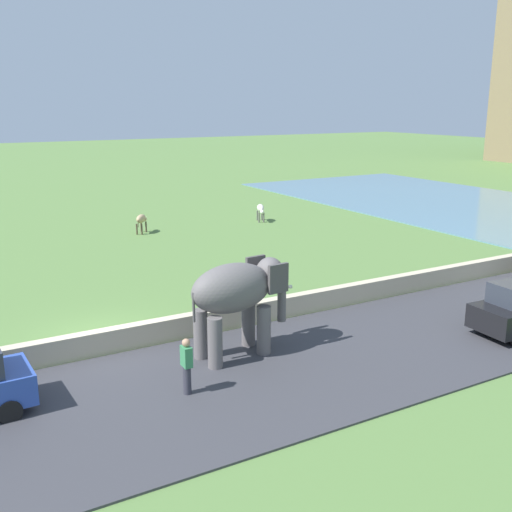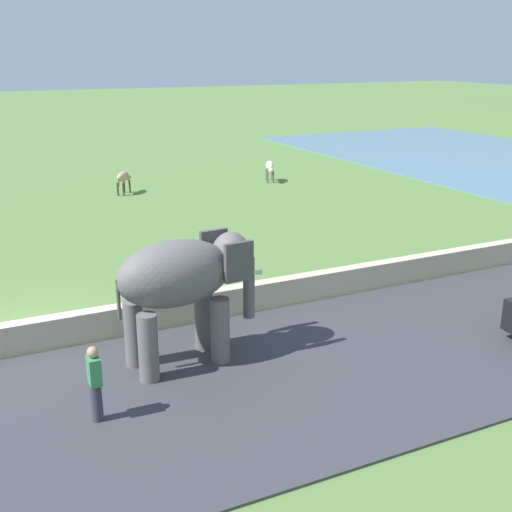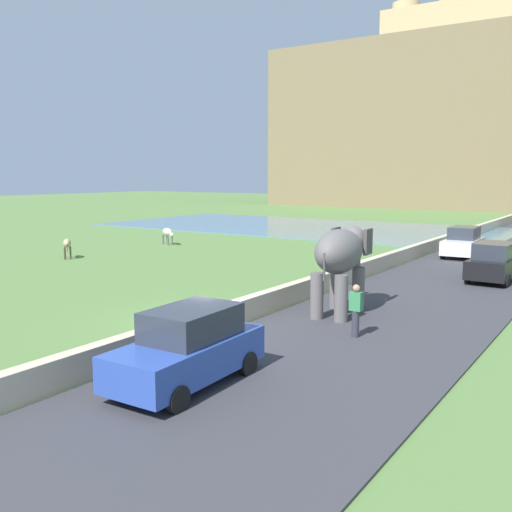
{
  "view_description": "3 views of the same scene",
  "coord_description": "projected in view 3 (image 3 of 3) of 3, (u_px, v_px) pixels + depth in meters",
  "views": [
    {
      "loc": [
        18.71,
        -4.82,
        7.61
      ],
      "look_at": [
        -0.73,
        6.32,
        1.9
      ],
      "focal_mm": 42.16,
      "sensor_mm": 36.0,
      "label": 1
    },
    {
      "loc": [
        16.28,
        -1.13,
        6.92
      ],
      "look_at": [
        0.94,
        6.3,
        1.49
      ],
      "focal_mm": 45.21,
      "sensor_mm": 36.0,
      "label": 2
    },
    {
      "loc": [
        11.66,
        -14.31,
        4.79
      ],
      "look_at": [
        -1.08,
        4.83,
        1.51
      ],
      "focal_mm": 40.1,
      "sensor_mm": 36.0,
      "label": 3
    }
  ],
  "objects": [
    {
      "name": "car_white",
      "position": [
        463.0,
        242.0,
        33.16
      ],
      "size": [
        1.91,
        4.06,
        1.8
      ],
      "color": "white",
      "rests_on": "ground"
    },
    {
      "name": "hill_distant",
      "position": [
        501.0,
        126.0,
        84.47
      ],
      "size": [
        64.0,
        28.0,
        23.98
      ],
      "primitive_type": "cube",
      "color": "#7F6B4C",
      "rests_on": "ground"
    },
    {
      "name": "person_beside_elephant",
      "position": [
        356.0,
        310.0,
        16.7
      ],
      "size": [
        0.36,
        0.22,
        1.63
      ],
      "color": "#33333D",
      "rests_on": "ground"
    },
    {
      "name": "car_blue",
      "position": [
        188.0,
        348.0,
        12.97
      ],
      "size": [
        1.89,
        4.05,
        1.8
      ],
      "color": "#2D4CA8",
      "rests_on": "ground"
    },
    {
      "name": "cow_tan",
      "position": [
        67.0,
        244.0,
        32.88
      ],
      "size": [
        1.29,
        1.13,
        1.15
      ],
      "color": "tan",
      "rests_on": "ground"
    },
    {
      "name": "car_black",
      "position": [
        495.0,
        262.0,
        25.61
      ],
      "size": [
        1.95,
        4.08,
        1.8
      ],
      "color": "black",
      "rests_on": "ground"
    },
    {
      "name": "lake",
      "position": [
        301.0,
        227.0,
        52.61
      ],
      "size": [
        36.0,
        18.0,
        0.08
      ],
      "primitive_type": "cube",
      "color": "slate",
      "rests_on": "ground"
    },
    {
      "name": "cow_white",
      "position": [
        168.0,
        233.0,
        39.31
      ],
      "size": [
        1.41,
        0.82,
        1.15
      ],
      "color": "silver",
      "rests_on": "ground"
    },
    {
      "name": "ground_plane",
      "position": [
        202.0,
        321.0,
        18.86
      ],
      "size": [
        220.0,
        220.0,
        0.0
      ],
      "primitive_type": "plane",
      "color": "#567A3D"
    },
    {
      "name": "road_surface",
      "position": [
        492.0,
        259.0,
        32.59
      ],
      "size": [
        7.0,
        120.0,
        0.06
      ],
      "primitive_type": "cube",
      "color": "#38383D",
      "rests_on": "ground"
    },
    {
      "name": "barrier_wall",
      "position": [
        415.0,
        252.0,
        32.98
      ],
      "size": [
        0.4,
        110.0,
        0.79
      ],
      "primitive_type": "cube",
      "color": "beige",
      "rests_on": "ground"
    },
    {
      "name": "fort_on_hill",
      "position": [
        502.0,
        20.0,
        82.74
      ],
      "size": [
        35.68,
        8.0,
        7.63
      ],
      "color": "tan",
      "rests_on": "hill_distant"
    },
    {
      "name": "elephant",
      "position": [
        341.0,
        256.0,
        19.45
      ],
      "size": [
        1.64,
        3.53,
        2.99
      ],
      "color": "#605B5B",
      "rests_on": "ground"
    }
  ]
}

